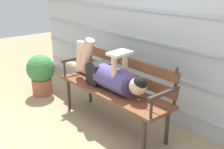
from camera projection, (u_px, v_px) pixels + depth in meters
ground_plane at (105, 127)px, 3.23m from camera, size 12.00×12.00×0.00m
house_siding at (152, 26)px, 3.31m from camera, size 5.21×0.08×2.27m
park_bench at (116, 85)px, 3.17m from camera, size 1.57×0.47×0.87m
reclining_person at (108, 74)px, 3.14m from camera, size 1.64×0.27×0.56m
potted_plant at (41, 73)px, 4.05m from camera, size 0.42×0.42×0.63m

